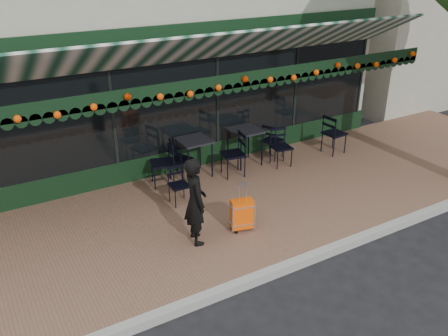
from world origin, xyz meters
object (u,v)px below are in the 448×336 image
woman (195,201)px  chair_b_right (181,160)px  cafe_table_a (245,133)px  cafe_table_b (194,143)px  suitcase (242,214)px  chair_a_left (233,155)px  chair_a_right (273,141)px  chair_a_front (281,148)px  chair_b_left (162,163)px  chair_b_front (179,186)px  chair_a_extra (334,134)px

woman → chair_b_right: woman is taller
cafe_table_a → chair_b_right: bearing=176.9°
cafe_table_b → chair_b_right: 0.46m
suitcase → cafe_table_a: size_ratio=1.08×
chair_a_left → chair_a_right: (1.31, 0.34, -0.05)m
chair_a_left → chair_a_front: 1.23m
chair_b_left → chair_b_right: bearing=119.1°
cafe_table_a → chair_a_left: 0.73m
suitcase → chair_b_front: (-0.54, 1.43, 0.07)m
suitcase → chair_a_right: size_ratio=1.05×
chair_a_extra → chair_b_right: (-3.83, 0.62, -0.06)m
chair_a_left → chair_a_extra: 2.79m
cafe_table_a → chair_a_left: chair_a_left is taller
cafe_table_b → chair_a_right: size_ratio=0.97×
woman → cafe_table_b: (1.17, 2.34, -0.01)m
cafe_table_a → chair_a_right: bearing=-3.8°
cafe_table_a → chair_a_left: (-0.55, -0.39, -0.27)m
woman → chair_b_front: size_ratio=2.03×
chair_a_extra → cafe_table_b: bearing=76.5°
woman → chair_b_right: size_ratio=1.83×
chair_a_left → chair_b_left: bearing=-92.7°
chair_a_left → chair_b_left: 1.56m
cafe_table_a → chair_a_left: size_ratio=0.87×
chair_a_right → chair_b_right: chair_a_right is taller
woman → cafe_table_a: bearing=-37.5°
chair_a_right → chair_a_front: size_ratio=0.99×
cafe_table_b → chair_a_extra: (3.51, -0.58, -0.27)m
suitcase → chair_b_front: size_ratio=1.20×
chair_a_front → chair_b_front: chair_a_front is taller
cafe_table_a → chair_a_extra: chair_a_extra is taller
chair_b_right → chair_b_front: size_ratio=1.11×
cafe_table_b → chair_a_extra: size_ratio=0.87×
cafe_table_b → chair_b_left: chair_b_left is taller
chair_b_left → chair_a_right: bearing=104.4°
cafe_table_a → chair_b_front: (-2.12, -0.95, -0.38)m
suitcase → chair_b_right: (-0.01, 2.47, 0.12)m
cafe_table_a → chair_b_right: 1.63m
chair_a_right → chair_b_left: bearing=66.2°
chair_a_left → chair_b_left: size_ratio=1.00×
cafe_table_a → cafe_table_b: (-1.28, 0.05, -0.01)m
woman → cafe_table_a: size_ratio=1.82×
woman → cafe_table_a: (2.44, 2.29, -0.01)m
chair_a_front → chair_b_right: chair_a_front is taller
cafe_table_b → chair_b_front: (-0.84, -1.00, -0.37)m
woman → chair_b_right: 2.55m
chair_a_front → chair_a_extra: 1.57m
suitcase → chair_a_extra: chair_a_extra is taller
chair_a_front → chair_a_extra: (1.57, -0.03, 0.05)m
chair_a_front → chair_b_left: chair_b_left is taller
cafe_table_b → chair_b_front: bearing=-130.2°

